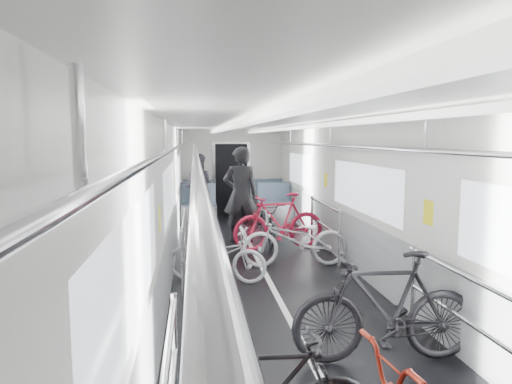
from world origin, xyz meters
TOP-DOWN VIEW (x-y plane):
  - car_shell at (0.00, 1.78)m, footprint 3.02×14.01m
  - bike_left_far at (-0.79, 0.07)m, footprint 1.65×1.03m
  - bike_right_near at (0.70, -2.68)m, footprint 1.86×0.62m
  - bike_right_mid at (0.57, 0.70)m, footprint 1.82×0.67m
  - bike_right_far at (0.51, 1.89)m, footprint 1.92×0.85m
  - bike_aisle at (0.40, 2.60)m, footprint 0.58×1.64m
  - person_standing at (-0.16, 2.70)m, footprint 0.75×0.51m
  - person_seated at (-1.03, 5.30)m, footprint 0.92×0.75m

SIDE VIEW (x-z plane):
  - bike_left_far at x=-0.79m, z-range 0.00..0.82m
  - bike_aisle at x=0.40m, z-range 0.00..0.86m
  - bike_right_mid at x=0.57m, z-range 0.00..0.95m
  - bike_right_near at x=0.70m, z-range 0.00..1.10m
  - bike_right_far at x=0.51m, z-range 0.00..1.12m
  - person_seated at x=-1.03m, z-range 0.00..1.77m
  - person_standing at x=-0.16m, z-range 0.00..2.00m
  - car_shell at x=0.00m, z-range -0.08..2.33m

